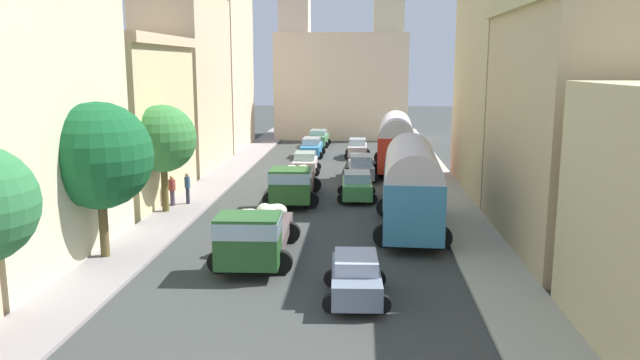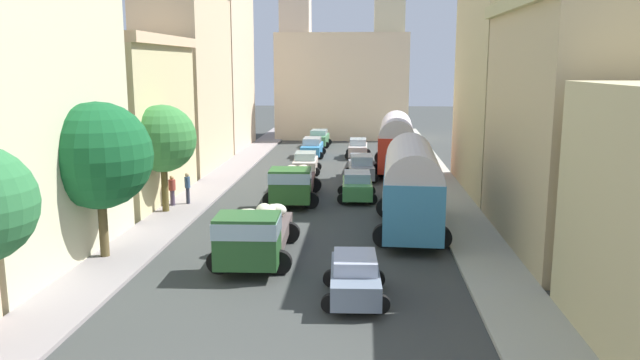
{
  "view_description": "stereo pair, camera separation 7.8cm",
  "coord_description": "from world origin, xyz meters",
  "px_view_note": "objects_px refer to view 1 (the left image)",
  "views": [
    {
      "loc": [
        2.25,
        -11.76,
        7.66
      ],
      "look_at": [
        0.0,
        20.96,
        1.51
      ],
      "focal_mm": 34.74,
      "sensor_mm": 36.0,
      "label": 1
    },
    {
      "loc": [
        2.33,
        -11.75,
        7.66
      ],
      "look_at": [
        0.0,
        20.96,
        1.51
      ],
      "focal_mm": 34.74,
      "sensor_mm": 36.0,
      "label": 2
    }
  ],
  "objects_px": {
    "cargo_truck_1": "(293,183)",
    "car_3": "(356,277)",
    "parked_bus_1": "(396,140)",
    "car_6": "(357,148)",
    "cargo_truck_0": "(255,233)",
    "car_0": "(305,163)",
    "pedestrian_1": "(172,190)",
    "car_2": "(318,138)",
    "parked_bus_0": "(412,183)",
    "pedestrian_0": "(187,187)",
    "car_4": "(357,186)",
    "car_1": "(312,147)",
    "car_5": "(361,167)"
  },
  "relations": [
    {
      "from": "cargo_truck_1",
      "to": "car_3",
      "type": "bearing_deg",
      "value": -75.54
    },
    {
      "from": "parked_bus_1",
      "to": "car_6",
      "type": "bearing_deg",
      "value": 114.89
    },
    {
      "from": "cargo_truck_0",
      "to": "car_0",
      "type": "distance_m",
      "value": 20.24
    },
    {
      "from": "cargo_truck_1",
      "to": "pedestrian_1",
      "type": "height_order",
      "value": "cargo_truck_1"
    },
    {
      "from": "car_2",
      "to": "parked_bus_0",
      "type": "bearing_deg",
      "value": -77.84
    },
    {
      "from": "pedestrian_0",
      "to": "parked_bus_1",
      "type": "bearing_deg",
      "value": 46.2
    },
    {
      "from": "car_3",
      "to": "car_6",
      "type": "relative_size",
      "value": 1.02
    },
    {
      "from": "car_6",
      "to": "pedestrian_1",
      "type": "relative_size",
      "value": 2.08
    },
    {
      "from": "parked_bus_1",
      "to": "cargo_truck_1",
      "type": "relative_size",
      "value": 1.3
    },
    {
      "from": "car_4",
      "to": "car_3",
      "type": "bearing_deg",
      "value": -89.57
    },
    {
      "from": "car_1",
      "to": "car_0",
      "type": "bearing_deg",
      "value": -88.6
    },
    {
      "from": "car_1",
      "to": "car_6",
      "type": "xyz_separation_m",
      "value": [
        3.84,
        -0.24,
        -0.01
      ]
    },
    {
      "from": "car_1",
      "to": "car_4",
      "type": "relative_size",
      "value": 1.16
    },
    {
      "from": "parked_bus_1",
      "to": "pedestrian_0",
      "type": "relative_size",
      "value": 5.09
    },
    {
      "from": "car_3",
      "to": "pedestrian_1",
      "type": "height_order",
      "value": "pedestrian_1"
    },
    {
      "from": "cargo_truck_1",
      "to": "car_5",
      "type": "height_order",
      "value": "cargo_truck_1"
    },
    {
      "from": "parked_bus_0",
      "to": "car_6",
      "type": "xyz_separation_m",
      "value": [
        -2.67,
        22.92,
        -1.51
      ]
    },
    {
      "from": "cargo_truck_0",
      "to": "car_6",
      "type": "relative_size",
      "value": 1.88
    },
    {
      "from": "cargo_truck_0",
      "to": "car_5",
      "type": "distance_m",
      "value": 18.57
    },
    {
      "from": "car_0",
      "to": "car_5",
      "type": "height_order",
      "value": "car_5"
    },
    {
      "from": "car_4",
      "to": "car_6",
      "type": "distance_m",
      "value": 16.26
    },
    {
      "from": "cargo_truck_0",
      "to": "cargo_truck_1",
      "type": "xyz_separation_m",
      "value": [
        0.29,
        10.74,
        -0.05
      ]
    },
    {
      "from": "parked_bus_1",
      "to": "cargo_truck_1",
      "type": "distance_m",
      "value": 12.85
    },
    {
      "from": "parked_bus_1",
      "to": "car_5",
      "type": "distance_m",
      "value": 4.75
    },
    {
      "from": "car_1",
      "to": "car_5",
      "type": "relative_size",
      "value": 1.01
    },
    {
      "from": "car_5",
      "to": "pedestrian_1",
      "type": "height_order",
      "value": "pedestrian_1"
    },
    {
      "from": "cargo_truck_0",
      "to": "cargo_truck_1",
      "type": "distance_m",
      "value": 10.74
    },
    {
      "from": "parked_bus_0",
      "to": "parked_bus_1",
      "type": "xyz_separation_m",
      "value": [
        0.15,
        16.83,
        -0.07
      ]
    },
    {
      "from": "car_1",
      "to": "pedestrian_0",
      "type": "bearing_deg",
      "value": -105.65
    },
    {
      "from": "car_6",
      "to": "pedestrian_0",
      "type": "height_order",
      "value": "pedestrian_0"
    },
    {
      "from": "parked_bus_1",
      "to": "cargo_truck_1",
      "type": "xyz_separation_m",
      "value": [
        -6.28,
        -11.15,
        -1.09
      ]
    },
    {
      "from": "cargo_truck_1",
      "to": "car_5",
      "type": "xyz_separation_m",
      "value": [
        3.77,
        7.38,
        -0.32
      ]
    },
    {
      "from": "cargo_truck_1",
      "to": "car_4",
      "type": "height_order",
      "value": "cargo_truck_1"
    },
    {
      "from": "pedestrian_0",
      "to": "pedestrian_1",
      "type": "distance_m",
      "value": 0.85
    },
    {
      "from": "pedestrian_0",
      "to": "pedestrian_1",
      "type": "xyz_separation_m",
      "value": [
        -0.71,
        -0.46,
        -0.08
      ]
    },
    {
      "from": "parked_bus_0",
      "to": "cargo_truck_1",
      "type": "relative_size",
      "value": 1.19
    },
    {
      "from": "cargo_truck_0",
      "to": "car_6",
      "type": "height_order",
      "value": "cargo_truck_0"
    },
    {
      "from": "car_3",
      "to": "car_4",
      "type": "height_order",
      "value": "car_4"
    },
    {
      "from": "car_0",
      "to": "car_1",
      "type": "bearing_deg",
      "value": 91.4
    },
    {
      "from": "parked_bus_1",
      "to": "car_6",
      "type": "xyz_separation_m",
      "value": [
        -2.82,
        6.08,
        -1.44
      ]
    },
    {
      "from": "parked_bus_0",
      "to": "car_0",
      "type": "distance_m",
      "value": 16.51
    },
    {
      "from": "car_1",
      "to": "car_3",
      "type": "height_order",
      "value": "car_1"
    },
    {
      "from": "car_2",
      "to": "car_6",
      "type": "distance_m",
      "value": 7.82
    },
    {
      "from": "car_4",
      "to": "cargo_truck_0",
      "type": "bearing_deg",
      "value": -108.23
    },
    {
      "from": "cargo_truck_0",
      "to": "pedestrian_1",
      "type": "relative_size",
      "value": 3.9
    },
    {
      "from": "pedestrian_0",
      "to": "parked_bus_0",
      "type": "bearing_deg",
      "value": -20.53
    },
    {
      "from": "pedestrian_0",
      "to": "car_3",
      "type": "bearing_deg",
      "value": -54.39
    },
    {
      "from": "car_4",
      "to": "car_6",
      "type": "xyz_separation_m",
      "value": [
        -0.12,
        16.26,
        -0.01
      ]
    },
    {
      "from": "cargo_truck_1",
      "to": "car_4",
      "type": "distance_m",
      "value": 3.72
    },
    {
      "from": "car_1",
      "to": "car_6",
      "type": "distance_m",
      "value": 3.85
    }
  ]
}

